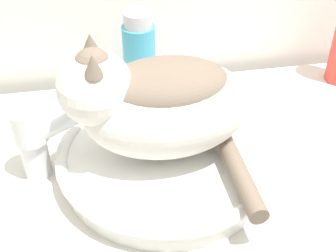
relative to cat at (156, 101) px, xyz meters
The scene contains 4 objects.
sink_basin 0.11m from the cat, ahead, with size 0.35×0.35×0.05m.
cat is the anchor object (origin of this frame).
faucet 0.19m from the cat, behind, with size 0.14×0.06×0.14m.
mouthwash_bottle 0.22m from the cat, 89.50° to the left, with size 0.06×0.06×0.19m.
Camera 1 is at (-0.12, -0.31, 1.38)m, focal length 50.00 mm.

